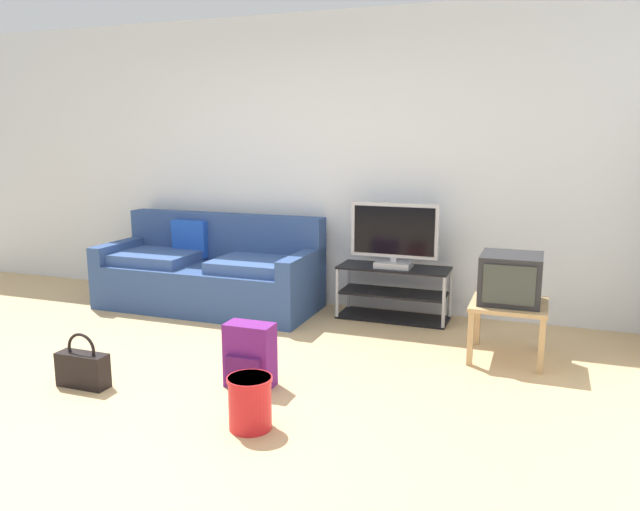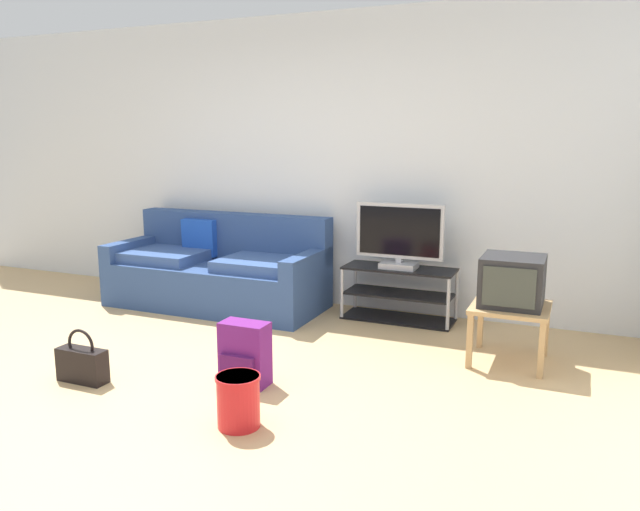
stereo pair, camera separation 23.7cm
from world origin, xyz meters
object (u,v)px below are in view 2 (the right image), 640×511
Objects in this scene: backpack at (245,354)px; cleaning_bucket at (238,399)px; flat_tv at (400,237)px; crt_tv at (512,281)px; handbag at (82,364)px; side_table at (510,314)px; couch at (219,272)px; tv_stand at (399,294)px.

cleaning_bucket is (0.27, -0.54, -0.05)m from backpack.
flat_tv is 1.22m from crt_tv.
handbag is (-1.01, -0.38, -0.08)m from backpack.
flat_tv is 1.44× the size of side_table.
backpack is at bearing -52.96° from couch.
crt_tv reaches higher than cleaning_bucket.
side_table reaches higher than cleaning_bucket.
cleaning_bucket is (-0.25, -2.31, -0.59)m from flat_tv.
couch is at bearing 131.57° from backpack.
crt_tv is (1.01, -0.66, -0.15)m from flat_tv.
tv_stand reaches higher than side_table.
tv_stand is 0.51m from flat_tv.
handbag is 1.29m from cleaning_bucket.
crt_tv is 1.46× the size of cleaning_bucket.
couch is 2.60m from cleaning_bucket.
crt_tv is (0.00, 0.02, 0.24)m from side_table.
cleaning_bucket is at bearing -96.10° from flat_tv.
cleaning_bucket is at bearing -55.38° from couch.
flat_tv reaches higher than side_table.
flat_tv is at bearing 146.51° from side_table.
handbag is (-1.52, -2.18, -0.11)m from tv_stand.
couch is 5.64× the size of handbag.
tv_stand reaches higher than backpack.
tv_stand is 2.23× the size of crt_tv.
couch reaches higher than side_table.
handbag is at bearing 173.24° from cleaning_bucket.
couch reaches higher than handbag.
cleaning_bucket is (-1.26, -1.64, -0.20)m from side_table.
backpack is (-1.53, -1.11, -0.15)m from side_table.
tv_stand is at bearing 83.96° from cleaning_bucket.
tv_stand is at bearing 78.58° from backpack.
backpack is at bearing -105.95° from tv_stand.
backpack is at bearing 20.81° from handbag.
tv_stand is at bearing 145.63° from side_table.
side_table is at bearing 52.44° from cleaning_bucket.
handbag is (-2.54, -1.51, -0.47)m from crt_tv.
backpack is (-0.51, -1.80, -0.03)m from tv_stand.
couch is 2.66× the size of flat_tv.
handbag is (0.19, -1.98, -0.20)m from couch.
crt_tv is (1.01, -0.68, 0.36)m from tv_stand.
side_table is 2.95m from handbag.
tv_stand is at bearing 90.00° from flat_tv.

